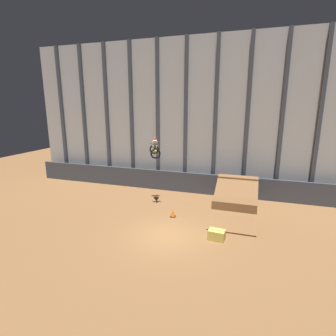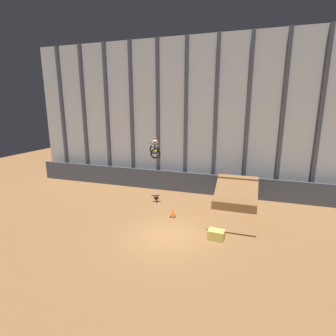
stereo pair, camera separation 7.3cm
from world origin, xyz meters
name	(u,v)px [view 2 (the right image)]	position (x,y,z in m)	size (l,w,h in m)	color
ground_plane	(166,236)	(0.00, 0.00, 0.00)	(60.00, 60.00, 0.00)	brown
arena_back_wall	(201,117)	(0.00, 9.16, 6.40)	(32.00, 0.40, 12.79)	#ADB2B7
lower_barrier	(196,183)	(0.00, 8.00, 0.87)	(31.36, 0.20, 1.74)	#383D47
dirt_ramp	(236,202)	(3.47, 4.72, 0.82)	(2.85, 4.88, 2.41)	brown
rider_bike_solo	(155,148)	(-2.51, 4.83, 4.22)	(1.31, 1.79, 1.49)	black
traffic_cone_near_ramp	(173,213)	(-0.44, 2.70, 0.28)	(0.36, 0.36, 0.58)	black
hay_bale_trackside	(216,235)	(2.77, 0.51, 0.28)	(0.95, 0.68, 0.57)	#CCB751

